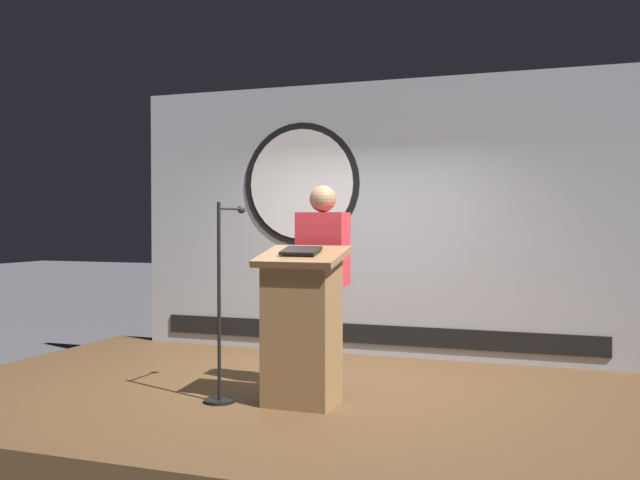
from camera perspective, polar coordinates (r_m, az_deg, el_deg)
ground_plane at (r=6.14m, az=-1.14°, el=-14.56°), size 40.00×40.00×0.00m
stage_platform at (r=6.10m, az=-1.14°, el=-13.21°), size 6.40×4.00×0.30m
banner_display at (r=7.65m, az=3.71°, el=1.66°), size 5.25×0.12×2.84m
podium at (r=5.57m, az=-1.43°, el=-6.83°), size 0.64×0.50×1.21m
speaker_person at (r=5.99m, az=0.22°, el=-3.62°), size 0.40×0.26×1.69m
microphone_stand at (r=5.75m, az=-7.62°, el=-7.00°), size 0.24×0.54×1.54m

